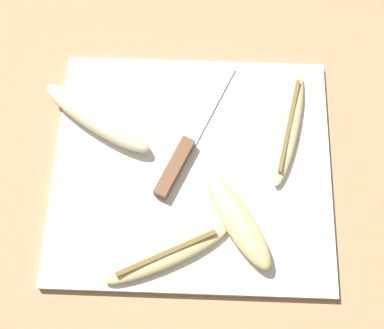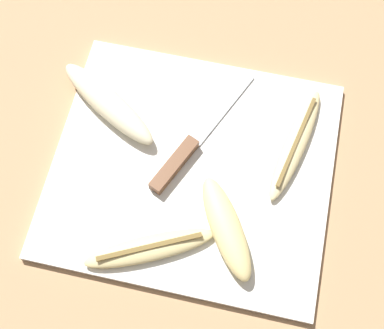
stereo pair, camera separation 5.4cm
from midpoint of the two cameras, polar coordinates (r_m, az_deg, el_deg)
ground_plane at (r=0.81m, az=1.91°, el=-0.74°), size 4.00×4.00×0.00m
cutting_board at (r=0.81m, az=1.92°, el=-0.59°), size 0.42×0.37×0.01m
knife at (r=0.81m, az=1.18°, el=1.21°), size 0.12×0.24×0.02m
banana_mellow_near at (r=0.83m, az=12.82°, el=2.04°), size 0.07×0.20×0.02m
banana_bright_far at (r=0.84m, az=-7.10°, el=6.35°), size 0.19×0.14×0.03m
banana_golden_short at (r=0.76m, az=5.73°, el=-6.92°), size 0.12×0.16×0.03m
banana_spotted_left at (r=0.76m, az=-2.46°, el=-9.09°), size 0.19×0.12×0.02m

